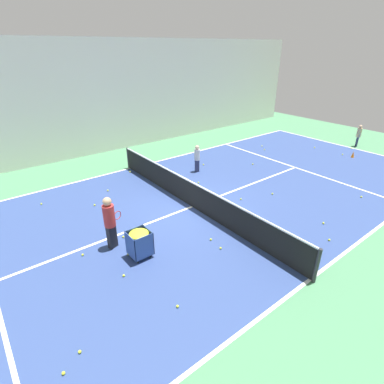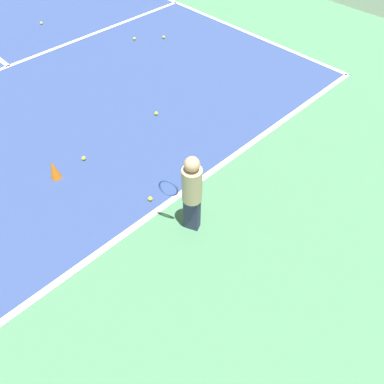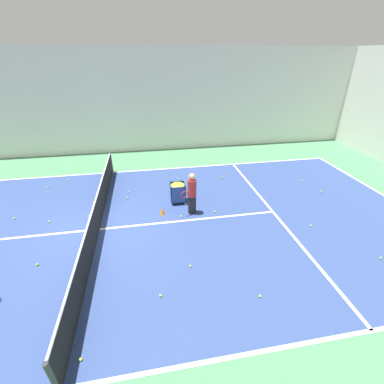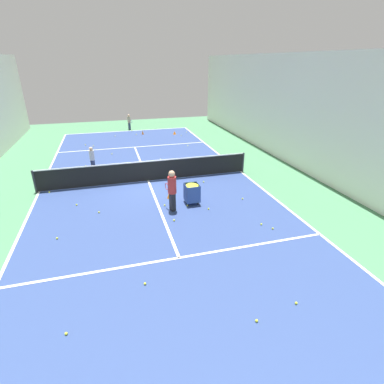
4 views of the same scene
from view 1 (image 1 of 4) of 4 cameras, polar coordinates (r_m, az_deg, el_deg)
name	(u,v)px [view 1 (image 1 of 4)]	position (r m, az deg, el deg)	size (l,w,h in m)	color
ground_plane	(192,207)	(11.64, 0.00, -2.83)	(35.08, 35.08, 0.00)	#477F56
court_playing_area	(192,207)	(11.64, 0.00, -2.83)	(10.24, 24.51, 0.00)	navy
line_baseline_near	(348,147)	(20.96, 27.64, 7.58)	(10.24, 0.10, 0.00)	white
line_sideline_left	(310,280)	(8.92, 21.54, -15.26)	(0.10, 24.51, 0.00)	white
line_sideline_right	(130,168)	(15.61, -11.72, 4.43)	(0.10, 24.51, 0.00)	white
line_service_near	(295,167)	(16.29, 19.05, 4.45)	(10.24, 0.10, 0.00)	white
line_centre_service	(192,207)	(11.64, 0.00, -2.81)	(0.10, 13.48, 0.00)	white
hall_enclosure_right	(96,99)	(17.84, -17.83, 16.54)	(0.15, 31.38, 6.04)	silver
tennis_net	(192,194)	(11.38, 0.00, -0.40)	(10.54, 0.10, 1.07)	#2D2D33
player_near_baseline	(359,134)	(21.20, 29.18, 9.58)	(0.42, 0.57, 1.33)	#2D3351
coach_at_net	(110,219)	(9.26, -15.41, -5.07)	(0.43, 0.68, 1.72)	black
child_midcourt	(197,157)	(14.65, 0.98, 6.74)	(0.37, 0.37, 1.34)	#2D3351
ball_cart	(139,239)	(8.86, -10.02, -8.80)	(0.59, 0.62, 0.88)	#2D478C
training_cone_0	(147,231)	(10.02, -8.48, -7.37)	(0.20, 0.20, 0.30)	orange
training_cone_2	(353,154)	(19.04, 28.33, 6.32)	(0.17, 0.17, 0.35)	orange
tennis_ball_0	(198,183)	(13.59, 1.22, 1.80)	(0.07, 0.07, 0.07)	yellow
tennis_ball_1	(253,164)	(16.09, 11.50, 5.24)	(0.07, 0.07, 0.07)	yellow
tennis_ball_2	(361,197)	(14.14, 29.55, -0.81)	(0.07, 0.07, 0.07)	yellow
tennis_ball_3	(221,248)	(9.40, 5.46, -10.59)	(0.07, 0.07, 0.07)	yellow
tennis_ball_4	(272,194)	(13.01, 15.06, -0.32)	(0.07, 0.07, 0.07)	yellow
tennis_ball_5	(265,150)	(18.57, 13.65, 7.86)	(0.07, 0.07, 0.07)	yellow
tennis_ball_6	(323,223)	(11.51, 23.74, -5.44)	(0.07, 0.07, 0.07)	yellow
tennis_ball_8	(203,165)	(15.71, 2.19, 5.25)	(0.07, 0.07, 0.07)	yellow
tennis_ball_10	(123,237)	(10.10, -12.94, -8.32)	(0.07, 0.07, 0.07)	yellow
tennis_ball_11	(241,199)	(12.29, 9.28, -1.34)	(0.07, 0.07, 0.07)	yellow
tennis_ball_12	(342,154)	(19.25, 26.74, 6.41)	(0.07, 0.07, 0.07)	yellow
tennis_ball_14	(351,149)	(20.64, 28.09, 7.32)	(0.07, 0.07, 0.07)	yellow
tennis_ball_17	(80,352)	(7.27, -20.60, -26.60)	(0.07, 0.07, 0.07)	yellow
tennis_ball_18	(95,205)	(12.29, -18.07, -2.37)	(0.07, 0.07, 0.07)	yellow
tennis_ball_20	(83,255)	(9.66, -20.11, -11.16)	(0.07, 0.07, 0.07)	yellow
tennis_ball_22	(41,204)	(13.18, -26.77, -2.03)	(0.07, 0.07, 0.07)	yellow
tennis_ball_23	(329,240)	(10.66, 24.68, -8.29)	(0.07, 0.07, 0.07)	yellow
tennis_ball_24	(128,254)	(9.32, -12.04, -11.51)	(0.07, 0.07, 0.07)	yellow
tennis_ball_25	(63,373)	(7.09, -23.29, -29.12)	(0.07, 0.07, 0.07)	yellow
tennis_ball_26	(314,148)	(19.89, 22.30, 7.84)	(0.07, 0.07, 0.07)	yellow
tennis_ball_28	(130,172)	(15.08, -11.73, 3.78)	(0.07, 0.07, 0.07)	yellow
tennis_ball_29	(218,212)	(11.28, 4.90, -3.73)	(0.07, 0.07, 0.07)	yellow
tennis_ball_31	(211,239)	(9.74, 3.61, -9.01)	(0.07, 0.07, 0.07)	yellow
tennis_ball_32	(124,276)	(8.61, -12.87, -15.25)	(0.07, 0.07, 0.07)	yellow
tennis_ball_33	(178,306)	(7.66, -2.77, -20.91)	(0.07, 0.07, 0.07)	yellow
tennis_ball_34	(108,190)	(13.35, -15.74, 0.29)	(0.07, 0.07, 0.07)	yellow
tennis_ball_35	(271,244)	(9.84, 14.79, -9.55)	(0.07, 0.07, 0.07)	yellow
tennis_ball_36	(262,146)	(19.24, 13.19, 8.54)	(0.07, 0.07, 0.07)	yellow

